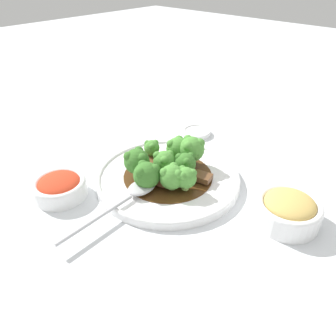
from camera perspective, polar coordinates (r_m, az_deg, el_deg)
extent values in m
plane|color=silver|center=(0.70, 0.00, -2.31)|extent=(4.00, 4.00, 0.00)
cylinder|color=white|center=(0.70, 0.00, -1.85)|extent=(0.30, 0.30, 0.01)
torus|color=white|center=(0.70, 0.00, -1.38)|extent=(0.30, 0.30, 0.01)
cylinder|color=#4C2D14|center=(0.70, 0.00, -1.32)|extent=(0.19, 0.19, 0.00)
cube|color=brown|center=(0.71, 1.20, 0.56)|extent=(0.06, 0.05, 0.01)
cube|color=brown|center=(0.72, -2.32, 0.72)|extent=(0.08, 0.04, 0.01)
cube|color=brown|center=(0.68, 5.52, -1.46)|extent=(0.05, 0.04, 0.01)
cube|color=#56331E|center=(0.67, -1.84, -1.65)|extent=(0.06, 0.05, 0.01)
cylinder|color=#7FA84C|center=(0.65, 0.68, -3.19)|extent=(0.02, 0.02, 0.01)
sphere|color=#4C8E38|center=(0.64, 0.69, -1.58)|extent=(0.05, 0.05, 0.05)
sphere|color=#4C8E38|center=(0.62, 1.75, -1.10)|extent=(0.02, 0.02, 0.02)
sphere|color=#4C8E38|center=(0.64, 0.98, 0.19)|extent=(0.02, 0.02, 0.02)
sphere|color=#4C8E38|center=(0.63, -0.65, -0.79)|extent=(0.02, 0.02, 0.02)
cylinder|color=#8EB756|center=(0.72, 4.06, 1.31)|extent=(0.02, 0.02, 0.02)
sphere|color=#4C8E38|center=(0.71, 4.15, 3.28)|extent=(0.06, 0.06, 0.06)
sphere|color=#4C8E38|center=(0.70, 5.60, 4.32)|extent=(0.02, 0.02, 0.02)
sphere|color=#4C8E38|center=(0.71, 3.49, 4.95)|extent=(0.02, 0.02, 0.02)
sphere|color=#4C8E38|center=(0.69, 3.50, 3.78)|extent=(0.02, 0.02, 0.02)
cylinder|color=#7FA84C|center=(0.75, -2.81, 2.24)|extent=(0.01, 0.01, 0.01)
sphere|color=#4C8E38|center=(0.74, -2.85, 3.55)|extent=(0.04, 0.04, 0.04)
sphere|color=#4C8E38|center=(0.74, -2.17, 4.46)|extent=(0.01, 0.01, 0.01)
sphere|color=#4C8E38|center=(0.73, -3.65, 4.36)|extent=(0.01, 0.01, 0.01)
sphere|color=#4C8E38|center=(0.72, -2.79, 3.79)|extent=(0.01, 0.01, 0.01)
cylinder|color=#7FA84C|center=(0.69, -5.34, -0.76)|extent=(0.02, 0.02, 0.02)
sphere|color=#387028|center=(0.67, -5.46, 1.17)|extent=(0.05, 0.05, 0.05)
sphere|color=#387028|center=(0.68, -5.12, 2.94)|extent=(0.02, 0.02, 0.02)
sphere|color=#387028|center=(0.66, -6.91, 2.00)|extent=(0.02, 0.02, 0.02)
sphere|color=#387028|center=(0.65, -4.54, 1.73)|extent=(0.02, 0.02, 0.02)
cylinder|color=#8EB756|center=(0.66, -3.67, -2.95)|extent=(0.02, 0.02, 0.01)
sphere|color=#387028|center=(0.64, -3.74, -1.25)|extent=(0.05, 0.05, 0.05)
sphere|color=#387028|center=(0.65, -4.40, 0.57)|extent=(0.02, 0.02, 0.02)
sphere|color=#387028|center=(0.62, -4.68, -0.87)|extent=(0.02, 0.02, 0.02)
sphere|color=#387028|center=(0.63, -2.29, -0.19)|extent=(0.02, 0.02, 0.02)
cylinder|color=#8EB756|center=(0.69, 2.99, -0.74)|extent=(0.01, 0.01, 0.01)
sphere|color=#387028|center=(0.68, 3.04, 0.79)|extent=(0.04, 0.04, 0.04)
sphere|color=#387028|center=(0.67, 1.97, 1.91)|extent=(0.02, 0.02, 0.02)
sphere|color=#387028|center=(0.66, 3.29, 1.05)|extent=(0.02, 0.02, 0.02)
sphere|color=#387028|center=(0.68, 3.95, 2.05)|extent=(0.02, 0.02, 0.02)
cylinder|color=#8EB756|center=(0.73, 1.66, 1.74)|extent=(0.02, 0.02, 0.01)
sphere|color=#4C8E38|center=(0.72, 1.69, 3.41)|extent=(0.05, 0.05, 0.05)
sphere|color=#4C8E38|center=(0.71, 0.51, 4.19)|extent=(0.02, 0.02, 0.02)
sphere|color=#4C8E38|center=(0.71, 2.68, 3.96)|extent=(0.02, 0.02, 0.02)
sphere|color=#4C8E38|center=(0.73, 1.94, 4.96)|extent=(0.02, 0.02, 0.02)
cylinder|color=#8EB756|center=(0.65, 3.04, -3.25)|extent=(0.01, 0.01, 0.01)
sphere|color=#4C8E38|center=(0.64, 3.10, -1.72)|extent=(0.04, 0.04, 0.04)
sphere|color=#4C8E38|center=(0.62, 2.52, -1.42)|extent=(0.02, 0.02, 0.02)
sphere|color=#4C8E38|center=(0.63, 4.34, -0.86)|extent=(0.02, 0.02, 0.02)
sphere|color=#4C8E38|center=(0.64, 2.52, -0.24)|extent=(0.02, 0.02, 0.02)
cylinder|color=#8EB756|center=(0.70, -0.69, -0.51)|extent=(0.02, 0.02, 0.01)
sphere|color=#4C8E38|center=(0.68, -0.70, 0.99)|extent=(0.05, 0.05, 0.05)
sphere|color=#4C8E38|center=(0.66, -0.54, 1.27)|extent=(0.02, 0.02, 0.02)
sphere|color=#4C8E38|center=(0.68, 0.29, 2.34)|extent=(0.02, 0.02, 0.02)
sphere|color=#4C8E38|center=(0.68, -1.87, 2.18)|extent=(0.02, 0.02, 0.02)
ellipsoid|color=#B7B7BC|center=(0.64, -4.45, -3.41)|extent=(0.05, 0.07, 0.01)
cylinder|color=#B7B7BC|center=(0.59, -12.35, -8.64)|extent=(0.01, 0.17, 0.01)
cylinder|color=white|center=(0.70, -18.08, -4.33)|extent=(0.06, 0.06, 0.01)
cylinder|color=white|center=(0.69, -18.26, -3.54)|extent=(0.11, 0.11, 0.03)
torus|color=white|center=(0.68, -18.47, -2.52)|extent=(0.11, 0.11, 0.01)
ellipsoid|color=red|center=(0.68, -18.50, -2.38)|extent=(0.08, 0.08, 0.02)
cylinder|color=white|center=(0.64, 19.80, -8.56)|extent=(0.06, 0.06, 0.01)
cylinder|color=white|center=(0.63, 20.08, -7.43)|extent=(0.12, 0.12, 0.04)
torus|color=white|center=(0.62, 20.43, -6.04)|extent=(0.12, 0.12, 0.01)
ellipsoid|color=tan|center=(0.62, 20.47, -5.84)|extent=(0.09, 0.09, 0.03)
cylinder|color=white|center=(0.89, 5.02, 6.13)|extent=(0.08, 0.08, 0.01)
torus|color=white|center=(0.89, 5.03, 6.42)|extent=(0.08, 0.08, 0.01)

